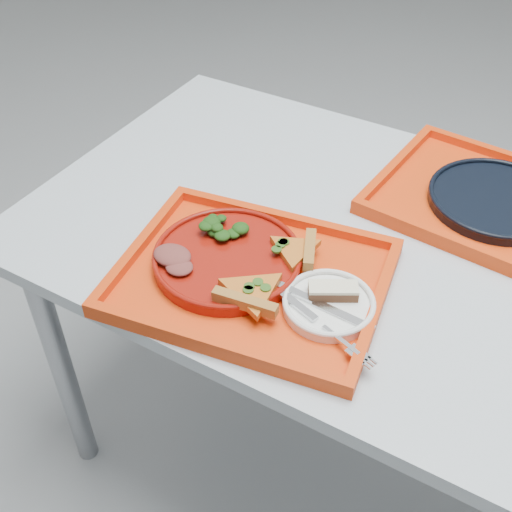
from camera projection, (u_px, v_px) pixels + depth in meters
name	position (u px, v px, depth m)	size (l,w,h in m)	color
ground	(388.00, 481.00, 1.64)	(10.00, 10.00, 0.00)	gray
table	(438.00, 296.00, 1.19)	(1.60, 0.80, 0.75)	#B3BEC9
tray_main	(252.00, 280.00, 1.10)	(0.45, 0.35, 0.01)	red
tray_far	(494.00, 206.00, 1.26)	(0.45, 0.35, 0.01)	red
dinner_plate	(228.00, 260.00, 1.12)	(0.26, 0.26, 0.02)	maroon
side_plate	(329.00, 306.00, 1.04)	(0.15, 0.15, 0.01)	white
navy_plate	(496.00, 201.00, 1.25)	(0.26, 0.26, 0.02)	black
pizza_slice_a	(252.00, 290.00, 1.04)	(0.12, 0.11, 0.02)	orange
pizza_slice_b	(295.00, 248.00, 1.11)	(0.11, 0.09, 0.02)	orange
salad_heap	(219.00, 226.00, 1.15)	(0.08, 0.07, 0.04)	black
meat_portion	(172.00, 255.00, 1.10)	(0.07, 0.06, 0.02)	brown
dessert_bar	(333.00, 291.00, 1.04)	(0.09, 0.07, 0.02)	#4C2A19
knife	(322.00, 305.00, 1.03)	(0.18, 0.02, 0.01)	silver
fork	(322.00, 325.00, 1.00)	(0.18, 0.02, 0.01)	silver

